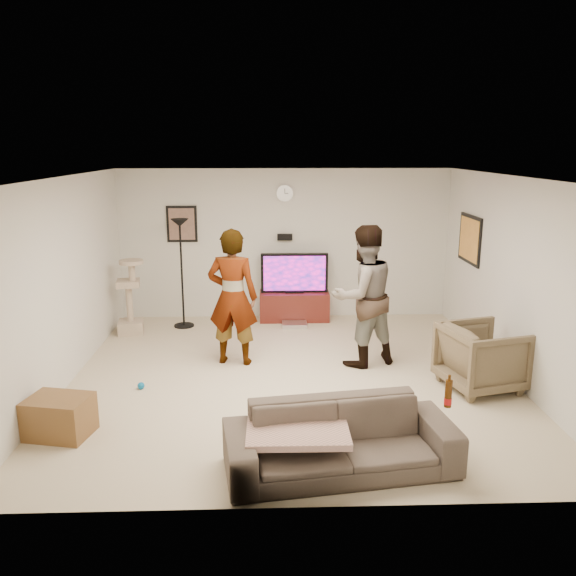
{
  "coord_description": "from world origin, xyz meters",
  "views": [
    {
      "loc": [
        -0.29,
        -6.91,
        2.86
      ],
      "look_at": [
        -0.03,
        0.2,
        1.12
      ],
      "focal_mm": 36.36,
      "sensor_mm": 36.0,
      "label": 1
    }
  ],
  "objects_px": {
    "cat_tree": "(129,297)",
    "person_left": "(233,297)",
    "tv_stand": "(294,306)",
    "sofa": "(341,439)",
    "armchair": "(482,357)",
    "side_table": "(59,417)",
    "beer_bottle": "(448,394)",
    "tv": "(294,273)",
    "floor_lamp": "(182,274)",
    "person_right": "(363,296)"
  },
  "relations": [
    {
      "from": "cat_tree",
      "to": "person_left",
      "type": "bearing_deg",
      "value": -38.49
    },
    {
      "from": "person_left",
      "to": "cat_tree",
      "type": "bearing_deg",
      "value": -28.35
    },
    {
      "from": "tv_stand",
      "to": "cat_tree",
      "type": "height_order",
      "value": "cat_tree"
    },
    {
      "from": "sofa",
      "to": "cat_tree",
      "type": "bearing_deg",
      "value": 116.01
    },
    {
      "from": "tv_stand",
      "to": "armchair",
      "type": "height_order",
      "value": "armchair"
    },
    {
      "from": "tv_stand",
      "to": "armchair",
      "type": "distance_m",
      "value": 3.62
    },
    {
      "from": "side_table",
      "to": "beer_bottle",
      "type": "bearing_deg",
      "value": -11.44
    },
    {
      "from": "sofa",
      "to": "beer_bottle",
      "type": "distance_m",
      "value": 1.04
    },
    {
      "from": "cat_tree",
      "to": "armchair",
      "type": "height_order",
      "value": "cat_tree"
    },
    {
      "from": "tv",
      "to": "sofa",
      "type": "distance_m",
      "value": 4.73
    },
    {
      "from": "floor_lamp",
      "to": "side_table",
      "type": "xyz_separation_m",
      "value": [
        -0.74,
        -3.65,
        -0.67
      ]
    },
    {
      "from": "tv",
      "to": "beer_bottle",
      "type": "relative_size",
      "value": 4.43
    },
    {
      "from": "beer_bottle",
      "to": "cat_tree",
      "type": "bearing_deg",
      "value": 132.52
    },
    {
      "from": "person_left",
      "to": "beer_bottle",
      "type": "height_order",
      "value": "person_left"
    },
    {
      "from": "armchair",
      "to": "side_table",
      "type": "bearing_deg",
      "value": 87.92
    },
    {
      "from": "sofa",
      "to": "beer_bottle",
      "type": "xyz_separation_m",
      "value": [
        0.95,
        0.0,
        0.43
      ]
    },
    {
      "from": "tv",
      "to": "person_left",
      "type": "bearing_deg",
      "value": -114.8
    },
    {
      "from": "tv_stand",
      "to": "sofa",
      "type": "xyz_separation_m",
      "value": [
        0.2,
        -4.7,
        0.06
      ]
    },
    {
      "from": "tv_stand",
      "to": "cat_tree",
      "type": "bearing_deg",
      "value": -166.49
    },
    {
      "from": "side_table",
      "to": "person_left",
      "type": "bearing_deg",
      "value": 50.36
    },
    {
      "from": "cat_tree",
      "to": "person_left",
      "type": "relative_size",
      "value": 0.64
    },
    {
      "from": "tv_stand",
      "to": "tv",
      "type": "bearing_deg",
      "value": 0.0
    },
    {
      "from": "tv_stand",
      "to": "cat_tree",
      "type": "xyz_separation_m",
      "value": [
        -2.59,
        -0.62,
        0.35
      ]
    },
    {
      "from": "floor_lamp",
      "to": "sofa",
      "type": "xyz_separation_m",
      "value": [
        2.01,
        -4.4,
        -0.57
      ]
    },
    {
      "from": "tv_stand",
      "to": "person_right",
      "type": "distance_m",
      "value": 2.32
    },
    {
      "from": "sofa",
      "to": "person_left",
      "type": "bearing_deg",
      "value": 103.63
    },
    {
      "from": "floor_lamp",
      "to": "side_table",
      "type": "distance_m",
      "value": 3.78
    },
    {
      "from": "tv",
      "to": "sofa",
      "type": "relative_size",
      "value": 0.54
    },
    {
      "from": "person_right",
      "to": "sofa",
      "type": "xyz_separation_m",
      "value": [
        -0.61,
        -2.64,
        -0.64
      ]
    },
    {
      "from": "floor_lamp",
      "to": "side_table",
      "type": "height_order",
      "value": "floor_lamp"
    },
    {
      "from": "person_right",
      "to": "side_table",
      "type": "bearing_deg",
      "value": 5.73
    },
    {
      "from": "tv",
      "to": "armchair",
      "type": "relative_size",
      "value": 1.28
    },
    {
      "from": "floor_lamp",
      "to": "side_table",
      "type": "bearing_deg",
      "value": -101.51
    },
    {
      "from": "person_right",
      "to": "armchair",
      "type": "bearing_deg",
      "value": 122.7
    },
    {
      "from": "person_left",
      "to": "sofa",
      "type": "xyz_separation_m",
      "value": [
        1.11,
        -2.74,
        -0.61
      ]
    },
    {
      "from": "tv_stand",
      "to": "floor_lamp",
      "type": "relative_size",
      "value": 0.66
    },
    {
      "from": "tv",
      "to": "person_left",
      "type": "distance_m",
      "value": 2.16
    },
    {
      "from": "cat_tree",
      "to": "sofa",
      "type": "bearing_deg",
      "value": -55.61
    },
    {
      "from": "tv",
      "to": "cat_tree",
      "type": "bearing_deg",
      "value": -166.49
    },
    {
      "from": "beer_bottle",
      "to": "tv_stand",
      "type": "bearing_deg",
      "value": 103.72
    },
    {
      "from": "tv_stand",
      "to": "person_right",
      "type": "bearing_deg",
      "value": -68.55
    },
    {
      "from": "armchair",
      "to": "cat_tree",
      "type": "bearing_deg",
      "value": 49.47
    },
    {
      "from": "person_right",
      "to": "floor_lamp",
      "type": "bearing_deg",
      "value": -57.46
    },
    {
      "from": "cat_tree",
      "to": "side_table",
      "type": "height_order",
      "value": "cat_tree"
    },
    {
      "from": "person_right",
      "to": "tv_stand",
      "type": "bearing_deg",
      "value": -92.15
    },
    {
      "from": "tv",
      "to": "person_left",
      "type": "height_order",
      "value": "person_left"
    },
    {
      "from": "floor_lamp",
      "to": "beer_bottle",
      "type": "bearing_deg",
      "value": -56.07
    },
    {
      "from": "person_right",
      "to": "beer_bottle",
      "type": "height_order",
      "value": "person_right"
    },
    {
      "from": "cat_tree",
      "to": "beer_bottle",
      "type": "relative_size",
      "value": 4.71
    },
    {
      "from": "floor_lamp",
      "to": "person_left",
      "type": "height_order",
      "value": "person_left"
    }
  ]
}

